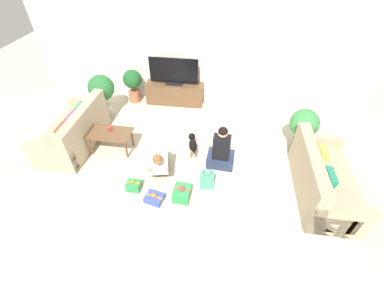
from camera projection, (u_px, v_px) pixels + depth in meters
The scene contains 18 objects.
ground_plane at pixel (185, 168), 5.04m from camera, with size 16.00×16.00×0.00m, color beige.
wall_back at pixel (202, 52), 6.16m from camera, with size 8.40×0.06×2.60m.
sofa_left at pixel (75, 132), 5.40m from camera, with size 0.86×1.75×0.88m.
sofa_right at pixel (322, 180), 4.40m from camera, with size 0.86×1.75×0.88m.
coffee_table at pixel (110, 135), 5.21m from camera, with size 0.88×0.50×0.45m.
tv_console at pixel (175, 94), 6.70m from camera, with size 1.46×0.41×0.55m.
tv at pixel (174, 73), 6.32m from camera, with size 1.21×0.20×0.68m.
potted_plant_corner_left at pixel (102, 90), 6.08m from camera, with size 0.61×0.61×1.01m.
potted_plant_back_left at pixel (133, 83), 6.60m from camera, with size 0.47×0.47×0.87m.
potted_plant_corner_right at pixel (304, 124), 5.15m from camera, with size 0.57×0.57×0.91m.
person_kneeling at pixel (160, 161), 4.73m from camera, with size 0.47×0.81×0.76m.
person_sitting at pixel (221, 152), 4.90m from camera, with size 0.54×0.50×0.95m.
dog at pixel (193, 143), 5.26m from camera, with size 0.24×0.56×0.35m.
gift_box_a at pixel (154, 198), 4.43m from camera, with size 0.36×0.31×0.18m.
gift_box_b at pixel (134, 186), 4.59m from camera, with size 0.25×0.19×0.24m.
gift_box_c at pixel (182, 193), 4.43m from camera, with size 0.30×0.33×0.30m.
gift_bag_a at pixel (207, 180), 4.57m from camera, with size 0.26×0.17×0.40m.
mug at pixel (110, 129), 5.20m from camera, with size 0.12×0.08×0.09m.
Camera 1 is at (0.62, -3.44, 3.67)m, focal length 24.00 mm.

